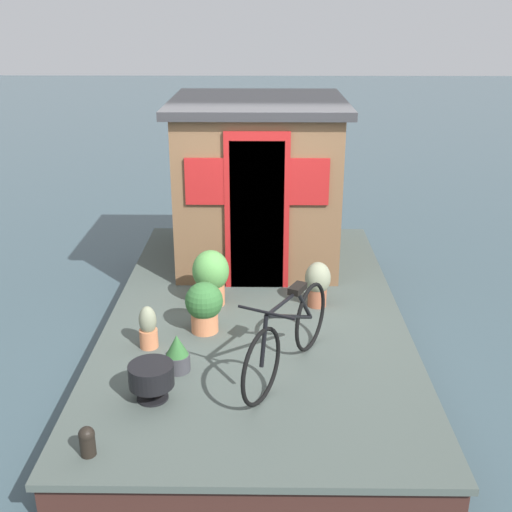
# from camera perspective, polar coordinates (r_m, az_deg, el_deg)

# --- Properties ---
(ground_plane) EXTENTS (60.00, 60.00, 0.00)m
(ground_plane) POSITION_cam_1_polar(r_m,az_deg,el_deg) (7.07, 0.02, -7.91)
(ground_plane) COLOR #384C54
(houseboat_deck) EXTENTS (5.44, 3.07, 0.42)m
(houseboat_deck) POSITION_cam_1_polar(r_m,az_deg,el_deg) (6.97, 0.02, -6.39)
(houseboat_deck) COLOR #424C47
(houseboat_deck) RESTS_ON ground_plane
(houseboat_cabin) EXTENTS (2.14, 2.09, 2.01)m
(houseboat_cabin) POSITION_cam_1_polar(r_m,az_deg,el_deg) (8.04, 0.17, 6.75)
(houseboat_cabin) COLOR brown
(houseboat_cabin) RESTS_ON houseboat_deck
(bicycle) EXTENTS (1.49, 0.81, 0.79)m
(bicycle) POSITION_cam_1_polar(r_m,az_deg,el_deg) (5.59, 2.86, -7.12)
(bicycle) COLOR black
(bicycle) RESTS_ON houseboat_deck
(potted_plant_lavender) EXTENTS (0.39, 0.39, 0.62)m
(potted_plant_lavender) POSITION_cam_1_polar(r_m,az_deg,el_deg) (6.91, -4.04, -1.77)
(potted_plant_lavender) COLOR #C6754C
(potted_plant_lavender) RESTS_ON houseboat_deck
(potted_plant_succulent) EXTENTS (0.17, 0.17, 0.42)m
(potted_plant_succulent) POSITION_cam_1_polar(r_m,az_deg,el_deg) (6.16, -9.57, -6.32)
(potted_plant_succulent) COLOR #C6754C
(potted_plant_succulent) RESTS_ON houseboat_deck
(potted_plant_mint) EXTENTS (0.28, 0.28, 0.50)m
(potted_plant_mint) POSITION_cam_1_polar(r_m,az_deg,el_deg) (6.90, 5.51, -2.36)
(potted_plant_mint) COLOR #935138
(potted_plant_mint) RESTS_ON houseboat_deck
(potted_plant_thyme) EXTENTS (0.38, 0.38, 0.52)m
(potted_plant_thyme) POSITION_cam_1_polar(r_m,az_deg,el_deg) (6.35, -4.63, -4.40)
(potted_plant_thyme) COLOR #C6754C
(potted_plant_thyme) RESTS_ON houseboat_deck
(potted_plant_geranium) EXTENTS (0.22, 0.22, 0.35)m
(potted_plant_geranium) POSITION_cam_1_polar(r_m,az_deg,el_deg) (5.76, -7.02, -8.64)
(potted_plant_geranium) COLOR #38383D
(potted_plant_geranium) RESTS_ON houseboat_deck
(charcoal_grill) EXTENTS (0.37, 0.37, 0.32)m
(charcoal_grill) POSITION_cam_1_polar(r_m,az_deg,el_deg) (5.39, -9.30, -10.51)
(charcoal_grill) COLOR black
(charcoal_grill) RESTS_ON houseboat_deck
(mooring_bollard) EXTENTS (0.12, 0.12, 0.23)m
(mooring_bollard) POSITION_cam_1_polar(r_m,az_deg,el_deg) (4.93, -14.79, -15.56)
(mooring_bollard) COLOR black
(mooring_bollard) RESTS_ON houseboat_deck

